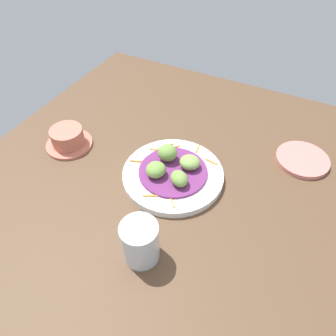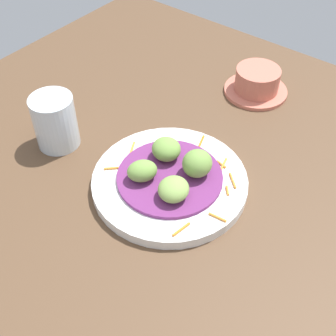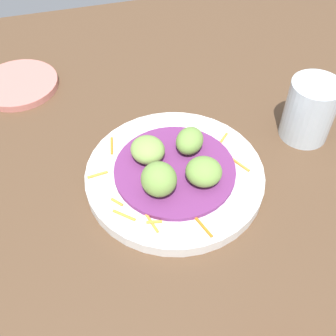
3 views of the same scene
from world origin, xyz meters
The scene contains 10 objects.
table_surface centered at (0.00, 0.00, 1.00)cm, with size 110.00×110.00×2.00cm, color brown.
main_plate centered at (-0.94, -1.65, 2.95)cm, with size 26.47×26.47×1.90cm, color white.
cabbage_bed centered at (-0.94, -1.65, 4.23)cm, with size 17.93×17.93×0.66cm, color #702D6B.
carrot_garnish centered at (-3.27, -3.99, 4.10)cm, with size 23.36×21.57×0.40cm.
guac_scoop_left centered at (-4.16, -4.91, 6.85)cm, with size 4.93×5.18×4.58cm, color #759E47.
guac_scoop_center centered at (2.32, -4.87, 6.40)cm, with size 5.15×4.97×3.68cm, color #759E47.
guac_scoop_right centered at (2.28, 1.60, 6.28)cm, with size 5.05×4.01×3.44cm, color #759E47.
guac_scoop_back centered at (-4.19, 1.57, 6.17)cm, with size 4.98×5.33×3.21cm, color #84A851.
terracotta_bowl centered at (1.24, -34.39, 4.50)cm, with size 13.38×13.38×5.65cm.
water_glass centered at (22.33, 2.32, 7.06)cm, with size 7.87×7.87×10.13cm, color silver.
Camera 2 is at (-33.14, 40.16, 59.59)cm, focal length 48.57 mm.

